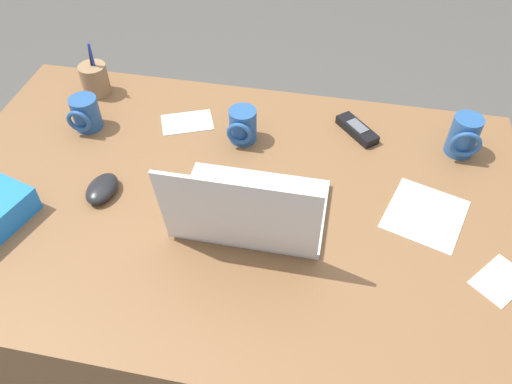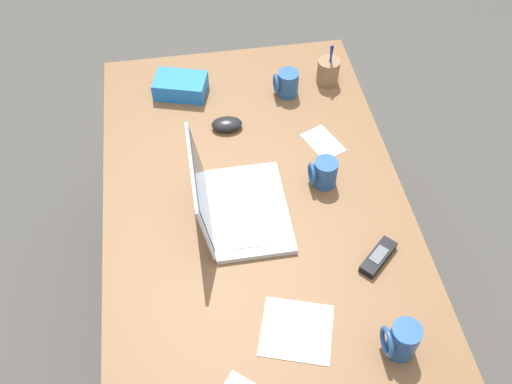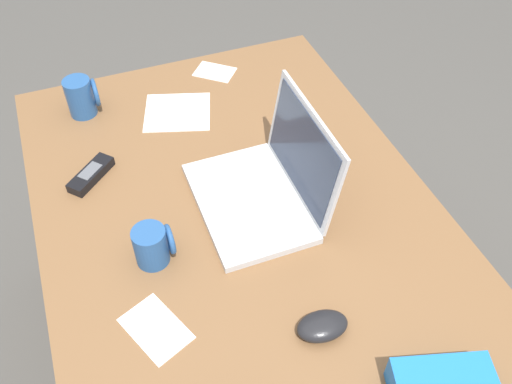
{
  "view_description": "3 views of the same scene",
  "coord_description": "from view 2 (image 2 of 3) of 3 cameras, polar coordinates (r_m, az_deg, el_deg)",
  "views": [
    {
      "loc": [
        -0.23,
        0.8,
        1.63
      ],
      "look_at": [
        -0.07,
        0.0,
        0.78
      ],
      "focal_mm": 35.74,
      "sensor_mm": 36.0,
      "label": 1
    },
    {
      "loc": [
        -1.09,
        0.17,
        2.1
      ],
      "look_at": [
        -0.03,
        -0.0,
        0.78
      ],
      "focal_mm": 40.38,
      "sensor_mm": 36.0,
      "label": 2
    },
    {
      "loc": [
        0.76,
        -0.27,
        1.73
      ],
      "look_at": [
        -0.07,
        0.04,
        0.78
      ],
      "focal_mm": 39.41,
      "sensor_mm": 36.0,
      "label": 3
    }
  ],
  "objects": [
    {
      "name": "laptop",
      "position": [
        1.66,
        -2.25,
        -1.18
      ],
      "size": [
        0.34,
        0.27,
        0.24
      ],
      "color": "silver",
      "rests_on": "desk"
    },
    {
      "name": "coffee_mug_tall",
      "position": [
        1.48,
        14.22,
        -14.03
      ],
      "size": [
        0.08,
        0.09,
        0.11
      ],
      "color": "#26518C",
      "rests_on": "desk"
    },
    {
      "name": "pen_holder",
      "position": [
        2.1,
        7.16,
        11.79
      ],
      "size": [
        0.08,
        0.08,
        0.16
      ],
      "color": "olive",
      "rests_on": "desk"
    },
    {
      "name": "desk",
      "position": [
        2.05,
        -0.18,
        -6.66
      ],
      "size": [
        1.41,
        0.91,
        0.74
      ],
      "primitive_type": "cube",
      "color": "brown",
      "rests_on": "ground"
    },
    {
      "name": "paper_note_near_laptop",
      "position": [
        1.51,
        4.04,
        -13.5
      ],
      "size": [
        0.21,
        0.22,
        0.0
      ],
      "primitive_type": "cube",
      "rotation": [
        0.0,
        0.0,
        -0.31
      ],
      "color": "white",
      "rests_on": "desk"
    },
    {
      "name": "paper_note_right",
      "position": [
        1.9,
        6.65,
        4.88
      ],
      "size": [
        0.16,
        0.14,
        0.0
      ],
      "primitive_type": "cube",
      "rotation": [
        0.0,
        0.0,
        0.4
      ],
      "color": "white",
      "rests_on": "desk"
    },
    {
      "name": "computer_mouse",
      "position": [
        1.93,
        -2.91,
        6.73
      ],
      "size": [
        0.07,
        0.11,
        0.03
      ],
      "primitive_type": "ellipsoid",
      "rotation": [
        0.0,
        0.0,
        -0.07
      ],
      "color": "black",
      "rests_on": "desk"
    },
    {
      "name": "ground_plane",
      "position": [
        2.37,
        -0.16,
        -11.5
      ],
      "size": [
        6.0,
        6.0,
        0.0
      ],
      "primitive_type": "plane",
      "color": "#4C4944"
    },
    {
      "name": "cordless_phone",
      "position": [
        1.63,
        12.01,
        -6.31
      ],
      "size": [
        0.12,
        0.13,
        0.03
      ],
      "color": "black",
      "rests_on": "desk"
    },
    {
      "name": "coffee_mug_white",
      "position": [
        2.04,
        3.07,
        10.69
      ],
      "size": [
        0.07,
        0.09,
        0.09
      ],
      "color": "#26518C",
      "rests_on": "desk"
    },
    {
      "name": "snack_bag",
      "position": [
        2.06,
        -7.48,
        10.38
      ],
      "size": [
        0.16,
        0.2,
        0.06
      ],
      "primitive_type": "cube",
      "rotation": [
        0.0,
        0.0,
        -0.29
      ],
      "color": "blue",
      "rests_on": "desk"
    },
    {
      "name": "coffee_mug_spare",
      "position": [
        1.75,
        6.74,
        1.89
      ],
      "size": [
        0.07,
        0.08,
        0.09
      ],
      "color": "#26518C",
      "rests_on": "desk"
    }
  ]
}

